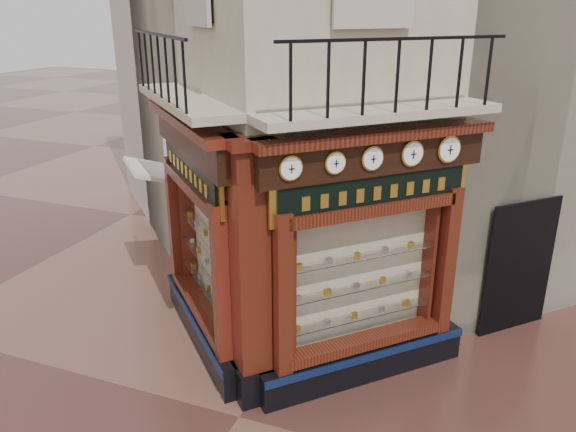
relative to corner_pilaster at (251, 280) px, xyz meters
The scene contains 15 objects.
ground 2.01m from the corner_pilaster, 90.00° to the right, with size 80.00×80.00×0.00m, color #4A2722.
neighbour_left 9.21m from the corner_pilaster, 106.93° to the left, with size 8.00×8.00×11.00m, color #B9AEA1.
neighbour_right 9.21m from the corner_pilaster, 73.07° to the left, with size 8.00×8.00×11.00m, color #B9AEA1.
shopfront_left 1.77m from the corner_pilaster, 142.77° to the left, with size 2.86×2.86×3.98m.
shopfront_right 1.77m from the corner_pilaster, 37.23° to the left, with size 2.86×2.86×3.98m.
corner_pilaster is the anchor object (origin of this frame).
balcony 2.47m from the corner_pilaster, 90.00° to the left, with size 5.94×2.97×1.03m.
clock_a 1.78m from the corner_pilaster, ahead, with size 0.27×0.27×0.33m.
clock_b 2.02m from the corner_pilaster, 22.81° to the left, with size 0.25×0.25×0.31m.
clock_c 2.36m from the corner_pilaster, 30.14° to the left, with size 0.28×0.28×0.34m.
clock_d 2.84m from the corner_pilaster, 34.26° to the left, with size 0.29×0.29×0.37m.
clock_e 3.36m from the corner_pilaster, 36.57° to the left, with size 0.32×0.32×0.40m.
awning 4.60m from the corner_pilaster, 141.89° to the left, with size 1.46×0.88×0.08m, color white, non-canonical shape.
signboard_left 2.12m from the corner_pilaster, 145.25° to the left, with size 2.25×2.25×0.60m.
signboard_right 2.12m from the corner_pilaster, 34.75° to the left, with size 2.29×2.29×0.61m.
Camera 1 is at (2.99, -5.85, 5.49)m, focal length 35.00 mm.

